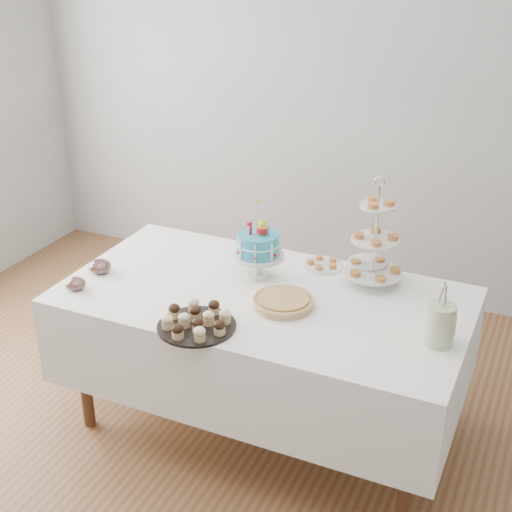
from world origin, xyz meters
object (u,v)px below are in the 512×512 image
at_px(birthday_cake, 258,257).
at_px(tiered_stand, 375,240).
at_px(pie, 283,302).
at_px(plate_stack, 367,268).
at_px(table, 263,335).
at_px(pastry_plate, 323,264).
at_px(jam_bowl_b, 100,267).
at_px(jam_bowl_a, 76,284).
at_px(cupcake_tray, 196,320).
at_px(utensil_pitcher, 440,323).

relative_size(birthday_cake, tiered_stand, 0.71).
distance_m(pie, plate_stack, 0.54).
distance_m(table, pastry_plate, 0.49).
bearing_deg(pie, table, 151.22).
bearing_deg(pie, jam_bowl_b, -176.42).
height_order(tiered_stand, jam_bowl_a, tiered_stand).
bearing_deg(jam_bowl_b, plate_stack, 23.45).
height_order(cupcake_tray, pastry_plate, cupcake_tray).
height_order(table, birthday_cake, birthday_cake).
relative_size(tiered_stand, jam_bowl_a, 5.56).
relative_size(birthday_cake, cupcake_tray, 1.13).
xyz_separation_m(pie, tiered_stand, (0.31, 0.40, 0.20)).
bearing_deg(pie, pastry_plate, 87.22).
bearing_deg(cupcake_tray, utensil_pitcher, 17.31).
bearing_deg(table, birthday_cake, 121.80).
height_order(pie, plate_stack, plate_stack).
bearing_deg(pastry_plate, cupcake_tray, -110.14).
distance_m(pie, jam_bowl_a, 1.00).
height_order(pie, jam_bowl_b, jam_bowl_b).
distance_m(cupcake_tray, utensil_pitcher, 1.03).
bearing_deg(tiered_stand, jam_bowl_b, -160.30).
bearing_deg(jam_bowl_a, tiered_stand, 27.10).
bearing_deg(cupcake_tray, birthday_cake, 85.78).
bearing_deg(utensil_pitcher, plate_stack, 150.91).
bearing_deg(pie, plate_stack, 61.43).
xyz_separation_m(cupcake_tray, utensil_pitcher, (0.98, 0.31, 0.06)).
bearing_deg(jam_bowl_a, pastry_plate, 36.25).
relative_size(pastry_plate, jam_bowl_b, 1.85).
xyz_separation_m(birthday_cake, tiered_stand, (0.53, 0.17, 0.12)).
bearing_deg(pie, tiered_stand, 52.38).
height_order(pie, utensil_pitcher, utensil_pitcher).
distance_m(jam_bowl_a, jam_bowl_b, 0.20).
distance_m(birthday_cake, jam_bowl_a, 0.89).
bearing_deg(tiered_stand, utensil_pitcher, -46.00).
xyz_separation_m(pastry_plate, jam_bowl_b, (-0.99, -0.53, 0.02)).
bearing_deg(utensil_pitcher, pastry_plate, 162.67).
bearing_deg(birthday_cake, jam_bowl_b, -174.18).
bearing_deg(table, utensil_pitcher, -6.42).
xyz_separation_m(cupcake_tray, tiered_stand, (0.58, 0.72, 0.19)).
height_order(pie, tiered_stand, tiered_stand).
bearing_deg(tiered_stand, birthday_cake, -162.83).
distance_m(table, jam_bowl_b, 0.89).
bearing_deg(pastry_plate, plate_stack, 0.00).
xyz_separation_m(table, tiered_stand, (0.44, 0.32, 0.46)).
xyz_separation_m(plate_stack, jam_bowl_b, (-1.23, -0.53, -0.01)).
distance_m(tiered_stand, utensil_pitcher, 0.60).
bearing_deg(utensil_pitcher, jam_bowl_a, -153.65).
height_order(jam_bowl_a, utensil_pitcher, utensil_pitcher).
bearing_deg(table, jam_bowl_a, -158.65).
xyz_separation_m(birthday_cake, pastry_plate, (0.25, 0.24, -0.09)).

